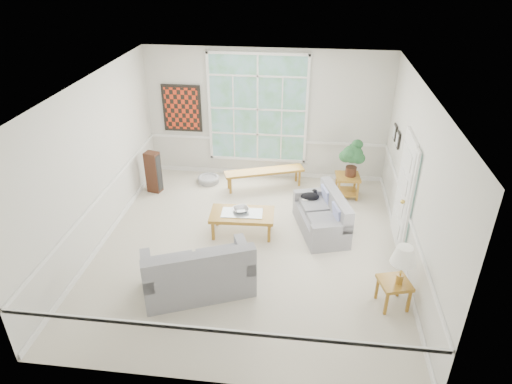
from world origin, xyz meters
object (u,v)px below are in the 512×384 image
coffee_table (242,223)px  side_table (393,293)px  loveseat_right (321,213)px  loveseat_front (197,266)px  end_table (347,186)px

coffee_table → side_table: bearing=-35.9°
loveseat_right → loveseat_front: bearing=-151.3°
coffee_table → end_table: (2.07, 1.72, 0.03)m
coffee_table → side_table: 3.09m
loveseat_right → loveseat_front: size_ratio=0.85×
loveseat_right → end_table: 1.57m
end_table → side_table: bearing=-81.3°
loveseat_front → coffee_table: size_ratio=1.42×
loveseat_right → side_table: bearing=-77.0°
side_table → loveseat_front: bearing=179.9°
loveseat_front → side_table: 3.06m
loveseat_right → end_table: bearing=52.1°
loveseat_right → loveseat_front: loveseat_front is taller
loveseat_right → end_table: size_ratio=2.87×
loveseat_right → side_table: 2.25m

